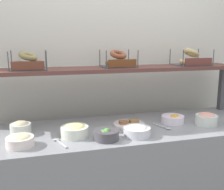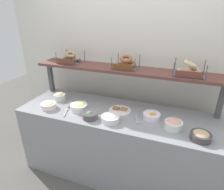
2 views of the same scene
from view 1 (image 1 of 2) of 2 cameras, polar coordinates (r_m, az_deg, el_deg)
The scene contains 17 objects.
back_wall at distance 2.45m, azimuth -0.73°, elevation 4.82°, with size 3.38×0.06×2.40m, color silver.
deli_counter at distance 2.18m, azimuth 3.14°, elevation -17.62°, with size 2.18×0.70×0.85m, color gray.
shelf_riser_right at distance 2.68m, azimuth 22.77°, elevation 1.27°, with size 0.05×0.05×0.40m, color #4C4C51.
upper_shelf at distance 2.17m, azimuth 1.13°, elevation 5.67°, with size 2.14×0.32×0.03m, color brown.
bowl_scallion_spread at distance 1.75m, azimuth -19.36°, elevation -9.29°, with size 0.17×0.17×0.08m.
bowl_lox_spread at distance 2.18m, azimuth 19.81°, elevation -4.86°, with size 0.17×0.17×0.10m.
bowl_potato_salad at distance 1.97m, azimuth -19.24°, elevation -6.67°, with size 0.14×0.14×0.09m.
bowl_cream_cheese at distance 1.83m, azimuth 5.45°, elevation -7.67°, with size 0.19×0.19×0.08m.
bowl_fruit_salad at distance 2.16m, azimuth 13.08°, elevation -5.07°, with size 0.18×0.18×0.07m.
bowl_egg_salad at distance 1.83m, azimuth -8.13°, elevation -7.57°, with size 0.19×0.19×0.09m.
bowl_veggie_mix at distance 1.75m, azimuth -1.24°, elevation -8.61°, with size 0.17×0.17×0.08m.
serving_plate_white at distance 2.06m, azimuth 3.71°, elevation -6.25°, with size 0.25×0.25×0.04m.
serving_spoon_near_plate at distance 1.75m, azimuth -11.53°, elevation -9.87°, with size 0.08×0.17×0.01m.
serving_spoon_by_edge at distance 2.02m, azimuth 11.27°, elevation -6.87°, with size 0.09×0.17×0.01m.
bagel_basket_everything at distance 2.09m, azimuth -17.73°, elevation 6.64°, with size 0.28×0.26×0.14m.
bagel_basket_cinnamon_raisin at distance 2.19m, azimuth 1.33°, elevation 7.37°, with size 0.28×0.25×0.14m.
bagel_basket_plain at distance 2.45m, azimuth 16.76°, elevation 7.33°, with size 0.30×0.24×0.16m.
Camera 1 is at (-0.61, -1.80, 1.49)m, focal length 42.11 mm.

